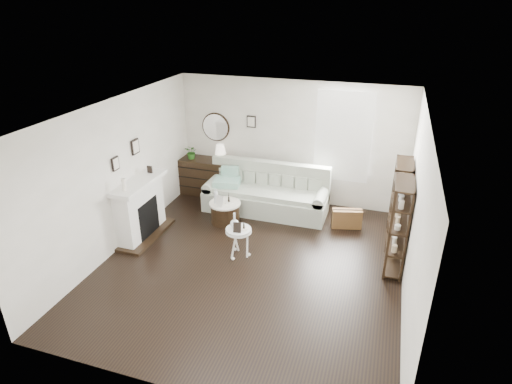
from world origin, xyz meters
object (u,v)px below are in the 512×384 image
(drum_table, at_px, (225,212))
(pedestal_table, at_px, (239,231))
(dresser, at_px, (207,177))
(sofa, at_px, (266,195))

(drum_table, distance_m, pedestal_table, 1.33)
(drum_table, height_order, pedestal_table, pedestal_table)
(drum_table, bearing_deg, dresser, 127.90)
(sofa, relative_size, drum_table, 4.11)
(dresser, bearing_deg, pedestal_table, -54.71)
(pedestal_table, bearing_deg, drum_table, 122.27)
(sofa, height_order, drum_table, sofa)
(sofa, height_order, pedestal_table, sofa)
(dresser, xyz_separation_m, pedestal_table, (1.62, -2.29, 0.08))
(dresser, distance_m, drum_table, 1.52)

